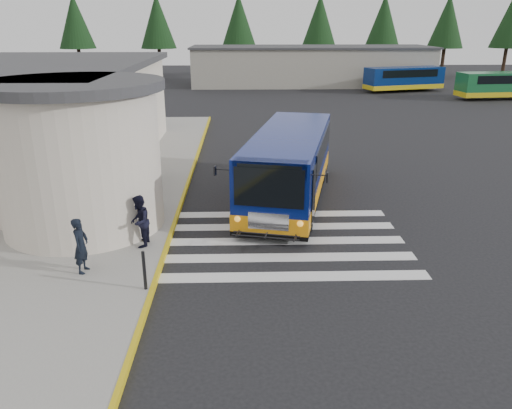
{
  "coord_description": "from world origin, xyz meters",
  "views": [
    {
      "loc": [
        -1.66,
        -15.46,
        6.62
      ],
      "look_at": [
        -1.25,
        -0.5,
        1.16
      ],
      "focal_mm": 35.0,
      "sensor_mm": 36.0,
      "label": 1
    }
  ],
  "objects_px": {
    "transit_bus": "(289,168)",
    "far_bus_b": "(502,84)",
    "pedestrian_a": "(81,245)",
    "far_bus_a": "(404,78)",
    "bollard": "(144,270)",
    "pedestrian_b": "(139,221)"
  },
  "relations": [
    {
      "from": "pedestrian_a",
      "to": "far_bus_a",
      "type": "distance_m",
      "value": 44.17
    },
    {
      "from": "transit_bus",
      "to": "pedestrian_b",
      "type": "height_order",
      "value": "transit_bus"
    },
    {
      "from": "far_bus_a",
      "to": "far_bus_b",
      "type": "xyz_separation_m",
      "value": [
        7.29,
        -5.65,
        -0.0
      ]
    },
    {
      "from": "pedestrian_a",
      "to": "far_bus_b",
      "type": "distance_m",
      "value": 43.58
    },
    {
      "from": "far_bus_a",
      "to": "pedestrian_b",
      "type": "bearing_deg",
      "value": 136.62
    },
    {
      "from": "far_bus_a",
      "to": "far_bus_b",
      "type": "bearing_deg",
      "value": -143.49
    },
    {
      "from": "transit_bus",
      "to": "far_bus_b",
      "type": "relative_size",
      "value": 1.2
    },
    {
      "from": "transit_bus",
      "to": "pedestrian_b",
      "type": "distance_m",
      "value": 6.7
    },
    {
      "from": "bollard",
      "to": "far_bus_a",
      "type": "height_order",
      "value": "far_bus_a"
    },
    {
      "from": "transit_bus",
      "to": "far_bus_a",
      "type": "xyz_separation_m",
      "value": [
        14.62,
        32.78,
        0.05
      ]
    },
    {
      "from": "far_bus_a",
      "to": "pedestrian_a",
      "type": "bearing_deg",
      "value": 136.17
    },
    {
      "from": "pedestrian_a",
      "to": "far_bus_b",
      "type": "xyz_separation_m",
      "value": [
        28.11,
        33.3,
        0.42
      ]
    },
    {
      "from": "pedestrian_b",
      "to": "bollard",
      "type": "height_order",
      "value": "pedestrian_b"
    },
    {
      "from": "transit_bus",
      "to": "pedestrian_a",
      "type": "bearing_deg",
      "value": -122.01
    },
    {
      "from": "far_bus_b",
      "to": "pedestrian_a",
      "type": "bearing_deg",
      "value": 133.64
    },
    {
      "from": "transit_bus",
      "to": "pedestrian_a",
      "type": "relative_size",
      "value": 6.31
    },
    {
      "from": "transit_bus",
      "to": "bollard",
      "type": "relative_size",
      "value": 9.29
    },
    {
      "from": "transit_bus",
      "to": "pedestrian_b",
      "type": "xyz_separation_m",
      "value": [
        -4.94,
        -4.51,
        -0.34
      ]
    },
    {
      "from": "transit_bus",
      "to": "bollard",
      "type": "distance_m",
      "value": 8.41
    },
    {
      "from": "transit_bus",
      "to": "pedestrian_a",
      "type": "height_order",
      "value": "transit_bus"
    },
    {
      "from": "pedestrian_b",
      "to": "bollard",
      "type": "xyz_separation_m",
      "value": [
        0.62,
        -2.68,
        -0.28
      ]
    },
    {
      "from": "pedestrian_a",
      "to": "pedestrian_b",
      "type": "relative_size",
      "value": 0.97
    }
  ]
}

